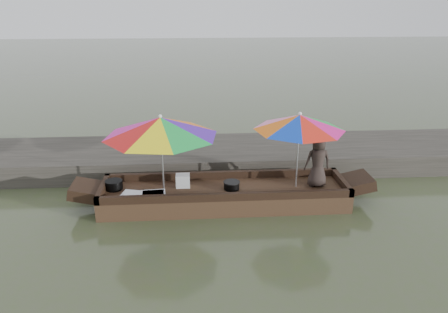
{
  "coord_description": "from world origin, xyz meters",
  "views": [
    {
      "loc": [
        -0.59,
        -7.99,
        3.94
      ],
      "look_at": [
        0.0,
        0.1,
        1.0
      ],
      "focal_mm": 35.0,
      "sensor_mm": 36.0,
      "label": 1
    }
  ],
  "objects": [
    {
      "name": "vendor",
      "position": [
        1.88,
        0.02,
        0.88
      ],
      "size": [
        0.54,
        0.37,
        1.06
      ],
      "primitive_type": "imported",
      "rotation": [
        0.0,
        0.0,
        3.19
      ],
      "color": "#2D2420",
      "rests_on": "boat_hull"
    },
    {
      "name": "tray_scallop",
      "position": [
        -1.77,
        -0.23,
        0.38
      ],
      "size": [
        0.53,
        0.42,
        0.06
      ],
      "primitive_type": "cube",
      "rotation": [
        0.0,
        0.0,
        -0.25
      ],
      "color": "silver",
      "rests_on": "boat_hull"
    },
    {
      "name": "tray_crayfish",
      "position": [
        -1.39,
        -0.3,
        0.39
      ],
      "size": [
        0.49,
        0.36,
        0.09
      ],
      "primitive_type": "cube",
      "rotation": [
        0.0,
        0.0,
        0.08
      ],
      "color": "silver",
      "rests_on": "boat_hull"
    },
    {
      "name": "cooking_pot",
      "position": [
        -2.2,
        0.14,
        0.44
      ],
      "size": [
        0.35,
        0.35,
        0.18
      ],
      "primitive_type": "cylinder",
      "color": "black",
      "rests_on": "boat_hull"
    },
    {
      "name": "umbrella_bow",
      "position": [
        -1.21,
        0.0,
        1.12
      ],
      "size": [
        2.69,
        2.69,
        1.55
      ],
      "primitive_type": null,
      "rotation": [
        0.0,
        0.0,
        0.25
      ],
      "color": "orange",
      "rests_on": "boat_hull"
    },
    {
      "name": "charcoal_grill",
      "position": [
        0.14,
        -0.03,
        0.42
      ],
      "size": [
        0.31,
        0.31,
        0.15
      ],
      "primitive_type": "cylinder",
      "color": "black",
      "rests_on": "boat_hull"
    },
    {
      "name": "umbrella_stern",
      "position": [
        1.45,
        0.0,
        1.12
      ],
      "size": [
        2.05,
        2.05,
        1.55
      ],
      "primitive_type": null,
      "rotation": [
        0.0,
        0.0,
        -0.16
      ],
      "color": "green",
      "rests_on": "boat_hull"
    },
    {
      "name": "boat_hull",
      "position": [
        0.0,
        0.0,
        0.17
      ],
      "size": [
        4.91,
        1.2,
        0.35
      ],
      "primitive_type": "cube",
      "color": "black",
      "rests_on": "water"
    },
    {
      "name": "dock",
      "position": [
        0.0,
        2.2,
        0.25
      ],
      "size": [
        22.0,
        2.2,
        0.5
      ],
      "primitive_type": "cube",
      "color": "#2D2B26",
      "rests_on": "ground"
    },
    {
      "name": "water",
      "position": [
        0.0,
        0.0,
        0.0
      ],
      "size": [
        80.0,
        80.0,
        0.0
      ],
      "primitive_type": "plane",
      "color": "#404E2A",
      "rests_on": "ground"
    },
    {
      "name": "supply_bag",
      "position": [
        -0.83,
        0.16,
        0.48
      ],
      "size": [
        0.28,
        0.22,
        0.26
      ],
      "primitive_type": "cube",
      "rotation": [
        0.0,
        0.0,
        0.01
      ],
      "color": "silver",
      "rests_on": "boat_hull"
    }
  ]
}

